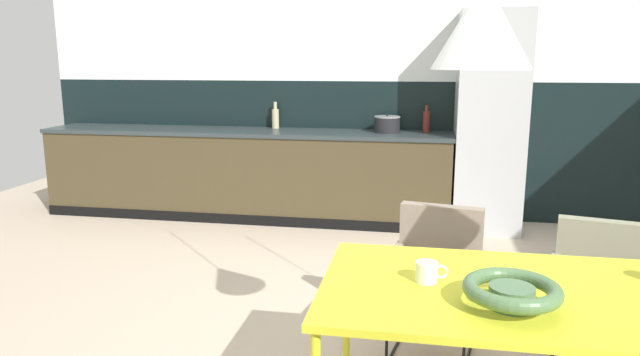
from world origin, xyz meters
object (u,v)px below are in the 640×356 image
Objects in this scene: pendant_lamp_over_table_near at (483,24)px; fruit_bowl at (512,291)px; mug_wide_latte at (427,272)px; cooking_pot at (387,124)px; bottle_wine_green at (275,118)px; dining_table at (571,303)px; refrigerator_column at (489,123)px; armchair_head_of_table at (436,264)px; armchair_by_stool at (601,279)px; bottle_spice_small at (426,121)px.

fruit_bowl is at bearing -52.41° from pendant_lamp_over_table_near.
cooking_pot is at bearing 96.43° from mug_wide_latte.
bottle_wine_green is (-1.56, 3.57, 0.24)m from mug_wide_latte.
dining_table is 4.17m from bottle_wine_green.
refrigerator_column is 1.07× the size of dining_table.
pendant_lamp_over_table_near reaches higher than armchair_head_of_table.
dining_table is at bearing 35.13° from fruit_bowl.
refrigerator_column is 1.75× the size of pendant_lamp_over_table_near.
armchair_head_of_table reaches higher than dining_table.
mug_wide_latte is 0.47× the size of bottle_wine_green.
bottle_wine_green reaches higher than fruit_bowl.
cooking_pot reaches higher than fruit_bowl.
armchair_by_stool is at bearing -48.40° from bottle_wine_green.
mug_wide_latte is at bearing -99.78° from refrigerator_column.
armchair_head_of_table is 0.84m from armchair_by_stool.
mug_wide_latte is (-0.06, -0.83, 0.27)m from armchair_head_of_table.
bottle_spice_small is at bearing 12.09° from cooking_pot.
mug_wide_latte is 3.91m from bottle_wine_green.
fruit_bowl is at bearing -32.53° from mug_wide_latte.
pendant_lamp_over_table_near is (-0.42, -3.36, 0.71)m from refrigerator_column.
armchair_by_stool is at bearing 47.81° from pendant_lamp_over_table_near.
bottle_spice_small is at bearing 165.53° from refrigerator_column.
refrigerator_column is at bearing -90.73° from armchair_head_of_table.
refrigerator_column is 3.38m from dining_table.
bottle_spice_small is at bearing 92.72° from pendant_lamp_over_table_near.
dining_table is 0.91m from armchair_by_stool.
fruit_bowl reaches higher than mug_wide_latte.
armchair_head_of_table is 2.33× the size of fruit_bowl.
refrigerator_column is at bearing 80.22° from mug_wide_latte.
cooking_pot is at bearing -7.40° from bottle_wine_green.
bottle_spice_small is (-0.01, 3.50, 0.24)m from mug_wide_latte.
armchair_head_of_table is at bearing -80.21° from cooking_pot.
refrigerator_column is 3.56m from fruit_bowl.
refrigerator_column reaches higher than bottle_spice_small.
refrigerator_column is 7.49× the size of bottle_wine_green.
bottle_wine_green reaches higher than mug_wide_latte.
fruit_bowl is 3.71m from bottle_spice_small.
bottle_wine_green reaches higher than dining_table.
pendant_lamp_over_table_near is (0.16, -0.01, 0.96)m from mug_wide_latte.
refrigerator_column is 2.15m from bottle_wine_green.
cooking_pot is (-1.28, 2.62, 0.49)m from armchair_by_stool.
cooking_pot is 0.94× the size of bottle_wine_green.
fruit_bowl is at bearing 71.90° from armchair_by_stool.
bottle_spice_small is 3.59m from pendant_lamp_over_table_near.
armchair_head_of_table is (-0.48, 0.85, -0.18)m from dining_table.
refrigerator_column is at bearing 82.92° from pendant_lamp_over_table_near.
bottle_spice_small reaches higher than armchair_by_stool.
pendant_lamp_over_table_near is at bearing -97.08° from refrigerator_column.
bottle_wine_green reaches higher than armchair_head_of_table.
mug_wide_latte is 0.97m from pendant_lamp_over_table_near.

